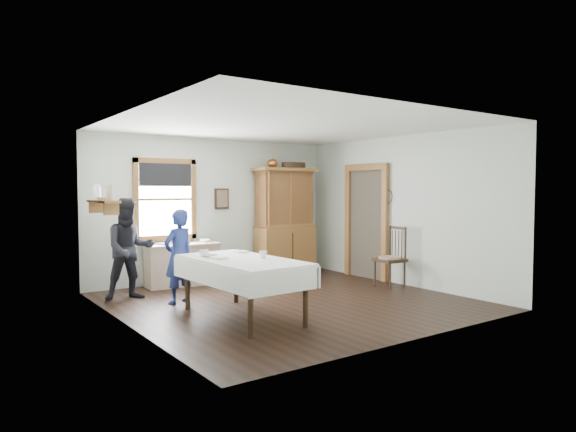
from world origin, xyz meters
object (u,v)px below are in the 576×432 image
(pail, at_px, (262,270))
(wicker_basket, at_px, (264,274))
(china_hutch, at_px, (285,221))
(spindle_chair, at_px, (390,257))
(woman_blue, at_px, (179,260))
(figure_dark, at_px, (129,253))
(dining_table, at_px, (242,288))
(work_counter, at_px, (182,264))

(pail, height_order, wicker_basket, pail)
(china_hutch, distance_m, spindle_chair, 2.41)
(china_hutch, xyz_separation_m, woman_blue, (-2.87, -1.29, -0.42))
(china_hutch, distance_m, pail, 1.14)
(spindle_chair, distance_m, woman_blue, 3.69)
(spindle_chair, relative_size, woman_blue, 0.81)
(china_hutch, relative_size, woman_blue, 1.63)
(wicker_basket, distance_m, figure_dark, 2.79)
(woman_blue, bearing_deg, spindle_chair, 147.40)
(china_hutch, height_order, spindle_chair, china_hutch)
(china_hutch, bearing_deg, wicker_basket, -155.88)
(wicker_basket, xyz_separation_m, woman_blue, (-2.18, -1.02, 0.57))
(spindle_chair, distance_m, wicker_basket, 2.45)
(dining_table, bearing_deg, woman_blue, 104.08)
(spindle_chair, height_order, figure_dark, figure_dark)
(dining_table, relative_size, spindle_chair, 1.86)
(spindle_chair, bearing_deg, wicker_basket, 129.10)
(work_counter, relative_size, dining_table, 0.66)
(china_hutch, height_order, pail, china_hutch)
(china_hutch, bearing_deg, work_counter, -177.97)
(pail, bearing_deg, spindle_chair, -56.90)
(spindle_chair, bearing_deg, figure_dark, 161.87)
(wicker_basket, bearing_deg, pail, 79.16)
(work_counter, distance_m, figure_dark, 1.35)
(wicker_basket, xyz_separation_m, figure_dark, (-2.69, -0.30, 0.64))
(spindle_chair, height_order, wicker_basket, spindle_chair)
(pail, distance_m, woman_blue, 2.52)
(spindle_chair, xyz_separation_m, figure_dark, (-4.07, 1.68, 0.20))
(work_counter, xyz_separation_m, china_hutch, (2.23, -0.04, 0.70))
(figure_dark, bearing_deg, wicker_basket, 12.43)
(woman_blue, distance_m, figure_dark, 0.89)
(dining_table, xyz_separation_m, spindle_chair, (3.22, 0.37, 0.14))
(china_hutch, height_order, woman_blue, china_hutch)
(wicker_basket, distance_m, woman_blue, 2.47)
(china_hutch, distance_m, figure_dark, 3.45)
(dining_table, height_order, figure_dark, figure_dark)
(china_hutch, relative_size, dining_table, 1.08)
(dining_table, distance_m, pail, 3.09)
(woman_blue, xyz_separation_m, figure_dark, (-0.51, 0.72, 0.08))
(china_hutch, height_order, figure_dark, china_hutch)
(work_counter, height_order, figure_dark, figure_dark)
(figure_dark, bearing_deg, pail, 14.50)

